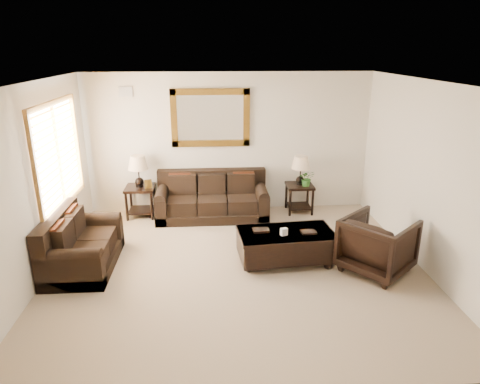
{
  "coord_description": "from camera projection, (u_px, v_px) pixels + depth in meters",
  "views": [
    {
      "loc": [
        -0.36,
        -5.7,
        3.14
      ],
      "look_at": [
        0.08,
        0.6,
        0.99
      ],
      "focal_mm": 32.0,
      "sensor_mm": 36.0,
      "label": 1
    }
  ],
  "objects": [
    {
      "name": "room",
      "position": [
        237.0,
        181.0,
        5.98
      ],
      "size": [
        5.51,
        5.01,
        2.71
      ],
      "color": "gray",
      "rests_on": "ground"
    },
    {
      "name": "window",
      "position": [
        59.0,
        155.0,
        6.59
      ],
      "size": [
        0.07,
        1.96,
        1.66
      ],
      "color": "white",
      "rests_on": "room"
    },
    {
      "name": "mirror",
      "position": [
        210.0,
        118.0,
        8.12
      ],
      "size": [
        1.5,
        0.06,
        1.1
      ],
      "color": "#542810",
      "rests_on": "room"
    },
    {
      "name": "air_vent",
      "position": [
        126.0,
        92.0,
        7.87
      ],
      "size": [
        0.25,
        0.02,
        0.18
      ],
      "primitive_type": "cube",
      "color": "#999999",
      "rests_on": "room"
    },
    {
      "name": "sofa",
      "position": [
        212.0,
        201.0,
        8.26
      ],
      "size": [
        2.11,
        0.91,
        0.86
      ],
      "color": "black",
      "rests_on": "room"
    },
    {
      "name": "loveseat",
      "position": [
        79.0,
        248.0,
        6.34
      ],
      "size": [
        0.9,
        1.51,
        0.85
      ],
      "rotation": [
        0.0,
        0.0,
        1.57
      ],
      "color": "black",
      "rests_on": "room"
    },
    {
      "name": "end_table_left",
      "position": [
        139.0,
        177.0,
        8.11
      ],
      "size": [
        0.55,
        0.55,
        1.2
      ],
      "color": "black",
      "rests_on": "room"
    },
    {
      "name": "end_table_right",
      "position": [
        300.0,
        176.0,
        8.34
      ],
      "size": [
        0.52,
        0.52,
        1.14
      ],
      "color": "black",
      "rests_on": "room"
    },
    {
      "name": "coffee_table",
      "position": [
        286.0,
        243.0,
        6.5
      ],
      "size": [
        1.5,
        0.89,
        0.61
      ],
      "rotation": [
        0.0,
        0.0,
        0.08
      ],
      "color": "black",
      "rests_on": "room"
    },
    {
      "name": "armchair",
      "position": [
        378.0,
        242.0,
        6.18
      ],
      "size": [
        1.21,
        1.22,
        0.91
      ],
      "primitive_type": "imported",
      "rotation": [
        0.0,
        0.0,
        2.29
      ],
      "color": "black",
      "rests_on": "floor"
    },
    {
      "name": "potted_plant",
      "position": [
        307.0,
        180.0,
        8.28
      ],
      "size": [
        0.31,
        0.34,
        0.25
      ],
      "primitive_type": "imported",
      "rotation": [
        0.0,
        0.0,
        -0.07
      ],
      "color": "#27571D",
      "rests_on": "end_table_right"
    }
  ]
}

